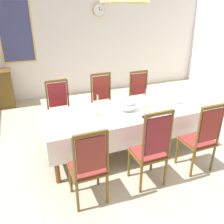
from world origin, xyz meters
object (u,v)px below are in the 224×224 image
(chair_south_a, at_px, (89,166))
(chair_north_a, at_px, (60,109))
(chair_north_b, at_px, (103,102))
(candlestick_east, at_px, (146,100))
(dining_table, at_px, (123,115))
(chandelier, at_px, (125,1))
(bowl_near_left, at_px, (146,118))
(chair_south_b, at_px, (151,149))
(chair_north_c, at_px, (141,97))
(soup_tureen, at_px, (127,104))
(chair_south_c, at_px, (201,137))
(mounted_clock, at_px, (99,10))
(framed_painting, at_px, (16,32))
(candlestick_west, at_px, (98,107))
(spoon_secondary, at_px, (52,134))
(spoon_primary, at_px, (151,117))
(bowl_far_right, at_px, (169,112))
(bowl_far_left, at_px, (133,100))

(chair_south_a, relative_size, chair_north_a, 0.98)
(chair_north_a, height_order, chair_north_b, chair_north_b)
(chair_south_a, bearing_deg, candlestick_east, 35.18)
(dining_table, height_order, chandelier, chandelier)
(chair_south_a, xyz_separation_m, bowl_near_left, (1.06, 0.51, 0.22))
(chair_south_b, xyz_separation_m, chair_north_c, (0.84, 1.82, -0.03))
(bowl_near_left, relative_size, chandelier, 0.22)
(candlestick_east, bearing_deg, chair_south_b, -115.11)
(chair_north_c, height_order, soup_tureen, chair_north_c)
(chair_south_c, bearing_deg, chair_north_c, 90.00)
(chair_south_b, distance_m, mounted_clock, 4.48)
(candlestick_east, bearing_deg, framed_painting, 119.23)
(chair_south_b, height_order, soup_tureen, chair_south_b)
(soup_tureen, bearing_deg, chair_south_c, -50.23)
(candlestick_west, xyz_separation_m, spoon_secondary, (-0.76, -0.32, -0.13))
(spoon_primary, relative_size, framed_painting, 0.12)
(bowl_far_right, bearing_deg, candlestick_west, 162.30)
(chandelier, bearing_deg, bowl_far_left, 42.17)
(dining_table, relative_size, candlestick_east, 7.96)
(spoon_secondary, bearing_deg, chair_south_b, -41.63)
(soup_tureen, bearing_deg, spoon_secondary, -165.77)
(mounted_clock, relative_size, framed_painting, 0.22)
(bowl_near_left, xyz_separation_m, bowl_far_right, (0.46, 0.05, -0.00))
(chair_south_b, height_order, candlestick_west, chair_south_b)
(chair_north_b, height_order, chair_north_c, chair_north_b)
(soup_tureen, bearing_deg, bowl_far_right, -30.79)
(candlestick_east, bearing_deg, chair_north_b, 115.16)
(chair_north_c, relative_size, spoon_secondary, 6.26)
(bowl_far_left, distance_m, bowl_far_right, 0.73)
(candlestick_east, bearing_deg, chair_south_a, -144.82)
(candlestick_west, bearing_deg, chair_north_b, 65.25)
(framed_painting, distance_m, chandelier, 3.54)
(soup_tureen, relative_size, mounted_clock, 0.95)
(chair_south_b, relative_size, chair_south_c, 1.04)
(chair_south_a, relative_size, candlestick_west, 3.21)
(chair_south_b, xyz_separation_m, chair_north_b, (0.00, 1.82, -0.01))
(chair_south_c, bearing_deg, chair_north_a, 133.07)
(candlestick_west, height_order, bowl_far_left, candlestick_west)
(spoon_primary, xyz_separation_m, mounted_clock, (0.45, 3.57, 1.46))
(dining_table, xyz_separation_m, candlestick_west, (-0.42, 0.00, 0.21))
(chair_south_b, bearing_deg, spoon_primary, 60.16)
(chair_north_a, relative_size, chair_north_c, 1.00)
(chair_north_a, xyz_separation_m, mounted_clock, (1.61, 2.29, 1.66))
(chair_north_a, height_order, mounted_clock, mounted_clock)
(chair_south_c, bearing_deg, mounted_clock, 91.14)
(chair_south_a, bearing_deg, chair_north_b, 64.71)
(chair_north_c, bearing_deg, candlestick_east, 65.56)
(chair_south_a, relative_size, chair_north_b, 0.95)
(soup_tureen, xyz_separation_m, bowl_far_right, (0.58, -0.34, -0.10))
(chair_north_b, xyz_separation_m, bowl_far_left, (0.36, -0.58, 0.20))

